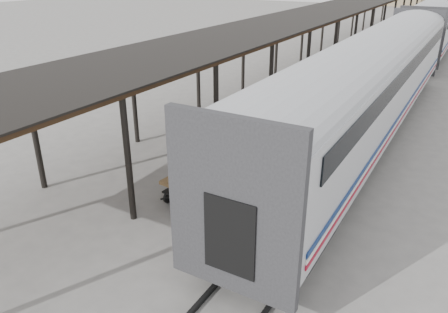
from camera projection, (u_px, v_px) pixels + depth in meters
ground at (205, 201)px, 14.52m from camera, size 160.00×160.00×0.00m
train at (439, 19)px, 38.69m from camera, size 3.45×76.01×4.01m
canopy at (334, 10)px, 33.43m from camera, size 4.90×64.30×4.15m
rails at (433, 49)px, 39.91m from camera, size 1.54×150.00×0.12m
baggage_cart at (198, 178)px, 14.63m from camera, size 1.47×2.51×0.86m
suitcase_stack at (201, 163)px, 14.74m from camera, size 1.21×1.13×0.60m
luggage_tug at (315, 82)px, 26.49m from camera, size 1.15×1.68×1.39m
porter at (192, 158)px, 13.58m from camera, size 0.45×0.64×1.65m
pedestrian at (274, 91)px, 23.63m from camera, size 1.15×0.77×1.81m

